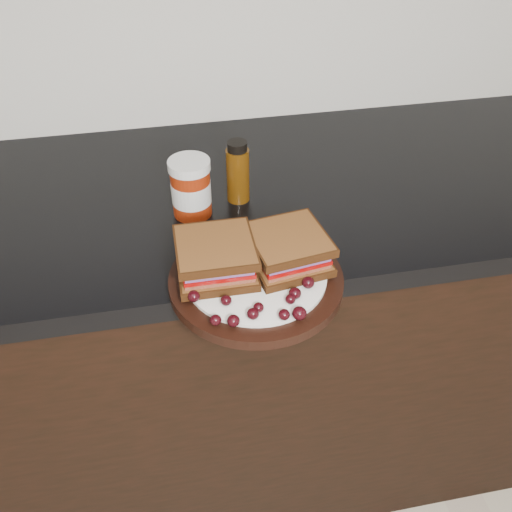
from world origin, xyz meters
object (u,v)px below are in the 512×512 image
Objects in this scene: condiment_jar at (191,188)px; oil_bottle at (238,171)px; sandwich_left at (216,258)px; plate at (256,280)px.

condiment_jar is 0.10m from oil_bottle.
sandwich_left is 0.24m from oil_bottle.
plate is 0.24m from condiment_jar.
condiment_jar is at bearing 95.44° from sandwich_left.
oil_bottle is (0.09, 0.03, 0.01)m from condiment_jar.
plate is at bearing -15.72° from sandwich_left.
plate is 2.28× the size of oil_bottle.
plate is 0.08m from sandwich_left.
plate is 2.50× the size of condiment_jar.
sandwich_left is (-0.06, 0.02, 0.04)m from plate.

